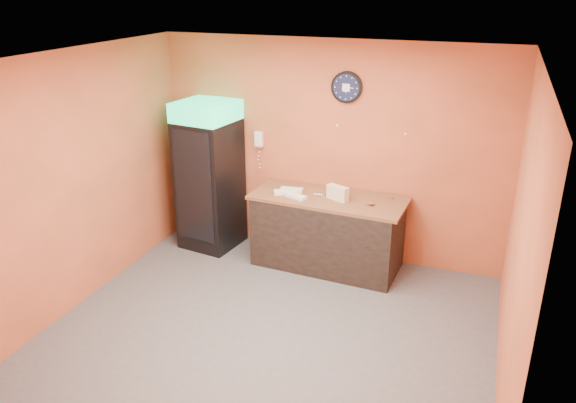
% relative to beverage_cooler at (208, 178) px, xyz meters
% --- Properties ---
extents(floor, '(4.50, 4.50, 0.00)m').
position_rel_beverage_cooler_xyz_m(floor, '(1.54, -1.61, -0.98)').
color(floor, '#47474C').
rests_on(floor, ground).
extents(back_wall, '(4.50, 0.02, 2.80)m').
position_rel_beverage_cooler_xyz_m(back_wall, '(1.54, 0.39, 0.42)').
color(back_wall, '#D65E3C').
rests_on(back_wall, floor).
extents(left_wall, '(0.02, 4.00, 2.80)m').
position_rel_beverage_cooler_xyz_m(left_wall, '(-0.71, -1.61, 0.42)').
color(left_wall, '#D65E3C').
rests_on(left_wall, floor).
extents(right_wall, '(0.02, 4.00, 2.80)m').
position_rel_beverage_cooler_xyz_m(right_wall, '(3.79, -1.61, 0.42)').
color(right_wall, '#D65E3C').
rests_on(right_wall, floor).
extents(ceiling, '(4.50, 4.00, 0.02)m').
position_rel_beverage_cooler_xyz_m(ceiling, '(1.54, -1.61, 1.82)').
color(ceiling, white).
rests_on(ceiling, back_wall).
extents(beverage_cooler, '(0.79, 0.79, 2.00)m').
position_rel_beverage_cooler_xyz_m(beverage_cooler, '(0.00, 0.00, 0.00)').
color(beverage_cooler, black).
rests_on(beverage_cooler, floor).
extents(prep_counter, '(1.84, 0.90, 0.90)m').
position_rel_beverage_cooler_xyz_m(prep_counter, '(1.67, -0.01, -0.53)').
color(prep_counter, black).
rests_on(prep_counter, floor).
extents(wall_clock, '(0.38, 0.06, 0.38)m').
position_rel_beverage_cooler_xyz_m(wall_clock, '(1.75, 0.37, 1.26)').
color(wall_clock, black).
rests_on(wall_clock, back_wall).
extents(wall_phone, '(0.11, 0.10, 0.20)m').
position_rel_beverage_cooler_xyz_m(wall_phone, '(0.59, 0.34, 0.51)').
color(wall_phone, white).
rests_on(wall_phone, back_wall).
extents(butcher_paper, '(1.95, 0.90, 0.04)m').
position_rel_beverage_cooler_xyz_m(butcher_paper, '(1.67, -0.01, -0.05)').
color(butcher_paper, brown).
rests_on(butcher_paper, prep_counter).
extents(sub_roll_stack, '(0.30, 0.20, 0.18)m').
position_rel_beverage_cooler_xyz_m(sub_roll_stack, '(1.80, -0.06, 0.05)').
color(sub_roll_stack, beige).
rests_on(sub_roll_stack, butcher_paper).
extents(wrapped_sandwich_left, '(0.32, 0.24, 0.04)m').
position_rel_beverage_cooler_xyz_m(wrapped_sandwich_left, '(1.13, -0.09, -0.01)').
color(wrapped_sandwich_left, white).
rests_on(wrapped_sandwich_left, butcher_paper).
extents(wrapped_sandwich_mid, '(0.29, 0.19, 0.04)m').
position_rel_beverage_cooler_xyz_m(wrapped_sandwich_mid, '(1.30, -0.18, -0.02)').
color(wrapped_sandwich_mid, white).
rests_on(wrapped_sandwich_mid, butcher_paper).
extents(wrapped_sandwich_right, '(0.29, 0.14, 0.04)m').
position_rel_beverage_cooler_xyz_m(wrapped_sandwich_right, '(1.18, 0.01, -0.01)').
color(wrapped_sandwich_right, white).
rests_on(wrapped_sandwich_right, butcher_paper).
extents(kitchen_tool, '(0.05, 0.05, 0.05)m').
position_rel_beverage_cooler_xyz_m(kitchen_tool, '(1.61, 0.00, -0.01)').
color(kitchen_tool, silver).
rests_on(kitchen_tool, butcher_paper).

